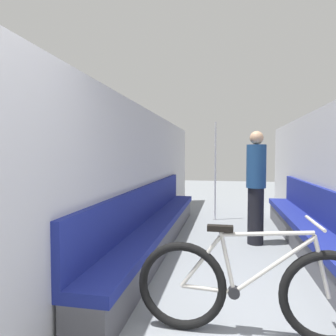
{
  "coord_description": "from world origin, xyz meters",
  "views": [
    {
      "loc": [
        -0.09,
        -1.03,
        1.41
      ],
      "look_at": [
        -0.81,
        2.7,
        1.24
      ],
      "focal_mm": 32.0,
      "sensor_mm": 36.0,
      "label": 1
    }
  ],
  "objects_px": {
    "bench_seat_row_right": "(313,234)",
    "passenger_standing": "(256,186)",
    "bicycle": "(252,289)",
    "bench_seat_row_left": "(157,227)",
    "grab_pole_near": "(215,173)"
  },
  "relations": [
    {
      "from": "bench_seat_row_right",
      "to": "passenger_standing",
      "type": "relative_size",
      "value": 2.82
    },
    {
      "from": "bench_seat_row_right",
      "to": "bicycle",
      "type": "height_order",
      "value": "bench_seat_row_right"
    },
    {
      "from": "passenger_standing",
      "to": "bicycle",
      "type": "bearing_deg",
      "value": 92.08
    },
    {
      "from": "passenger_standing",
      "to": "bench_seat_row_left",
      "type": "bearing_deg",
      "value": 24.96
    },
    {
      "from": "bench_seat_row_right",
      "to": "grab_pole_near",
      "type": "xyz_separation_m",
      "value": [
        -1.41,
        2.11,
        0.71
      ]
    },
    {
      "from": "bench_seat_row_left",
      "to": "bicycle",
      "type": "bearing_deg",
      "value": -59.05
    },
    {
      "from": "bench_seat_row_right",
      "to": "passenger_standing",
      "type": "distance_m",
      "value": 1.05
    },
    {
      "from": "bench_seat_row_right",
      "to": "grab_pole_near",
      "type": "relative_size",
      "value": 2.39
    },
    {
      "from": "bench_seat_row_right",
      "to": "passenger_standing",
      "type": "xyz_separation_m",
      "value": [
        -0.73,
        0.45,
        0.61
      ]
    },
    {
      "from": "bench_seat_row_left",
      "to": "grab_pole_near",
      "type": "relative_size",
      "value": 2.39
    },
    {
      "from": "bicycle",
      "to": "passenger_standing",
      "type": "relative_size",
      "value": 1.02
    },
    {
      "from": "bench_seat_row_right",
      "to": "passenger_standing",
      "type": "bearing_deg",
      "value": 148.05
    },
    {
      "from": "bench_seat_row_left",
      "to": "bicycle",
      "type": "relative_size",
      "value": 2.77
    },
    {
      "from": "bicycle",
      "to": "passenger_standing",
      "type": "height_order",
      "value": "passenger_standing"
    },
    {
      "from": "passenger_standing",
      "to": "bench_seat_row_right",
      "type": "bearing_deg",
      "value": 156.11
    }
  ]
}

